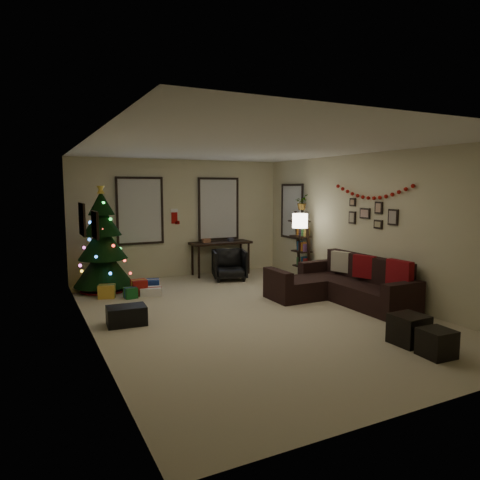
{
  "coord_description": "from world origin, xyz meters",
  "views": [
    {
      "loc": [
        -3.31,
        -6.22,
        2.07
      ],
      "look_at": [
        0.1,
        0.6,
        1.15
      ],
      "focal_mm": 32.85,
      "sensor_mm": 36.0,
      "label": 1
    }
  ],
  "objects_px": {
    "bookshelf": "(302,247)",
    "sofa": "(342,286)",
    "christmas_tree": "(103,246)",
    "desk": "(221,246)",
    "desk_chair": "(229,265)"
  },
  "relations": [
    {
      "from": "bookshelf",
      "to": "sofa",
      "type": "bearing_deg",
      "value": -102.82
    },
    {
      "from": "christmas_tree",
      "to": "desk",
      "type": "bearing_deg",
      "value": 9.14
    },
    {
      "from": "desk_chair",
      "to": "bookshelf",
      "type": "distance_m",
      "value": 1.69
    },
    {
      "from": "sofa",
      "to": "desk_chair",
      "type": "relative_size",
      "value": 3.62
    },
    {
      "from": "christmas_tree",
      "to": "desk_chair",
      "type": "distance_m",
      "value": 2.77
    },
    {
      "from": "christmas_tree",
      "to": "bookshelf",
      "type": "bearing_deg",
      "value": -12.13
    },
    {
      "from": "christmas_tree",
      "to": "desk_chair",
      "type": "bearing_deg",
      "value": -4.3
    },
    {
      "from": "christmas_tree",
      "to": "bookshelf",
      "type": "height_order",
      "value": "christmas_tree"
    },
    {
      "from": "bookshelf",
      "to": "desk",
      "type": "bearing_deg",
      "value": 136.21
    },
    {
      "from": "christmas_tree",
      "to": "desk",
      "type": "distance_m",
      "value": 2.82
    },
    {
      "from": "christmas_tree",
      "to": "desk_chair",
      "type": "relative_size",
      "value": 3.17
    },
    {
      "from": "sofa",
      "to": "desk_chair",
      "type": "distance_m",
      "value": 2.8
    },
    {
      "from": "sofa",
      "to": "christmas_tree",
      "type": "bearing_deg",
      "value": 143.33
    },
    {
      "from": "christmas_tree",
      "to": "sofa",
      "type": "relative_size",
      "value": 0.88
    },
    {
      "from": "desk",
      "to": "desk_chair",
      "type": "bearing_deg",
      "value": -96.89
    }
  ]
}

